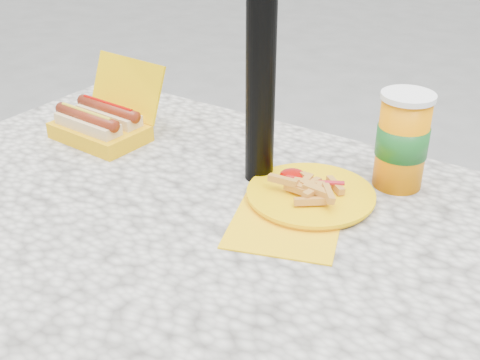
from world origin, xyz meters
The scene contains 4 objects.
picnic_table centered at (0.00, 0.00, 0.64)m, with size 1.20×0.80×0.75m.
hotdog_box centered at (-0.35, 0.13, 0.78)m, with size 0.19×0.18×0.14m.
fries_plate centered at (0.11, 0.13, 0.76)m, with size 0.22×0.31×0.04m.
soda_cup centered at (0.21, 0.27, 0.83)m, with size 0.09×0.09×0.17m.
Camera 1 is at (0.49, -0.65, 1.26)m, focal length 45.00 mm.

